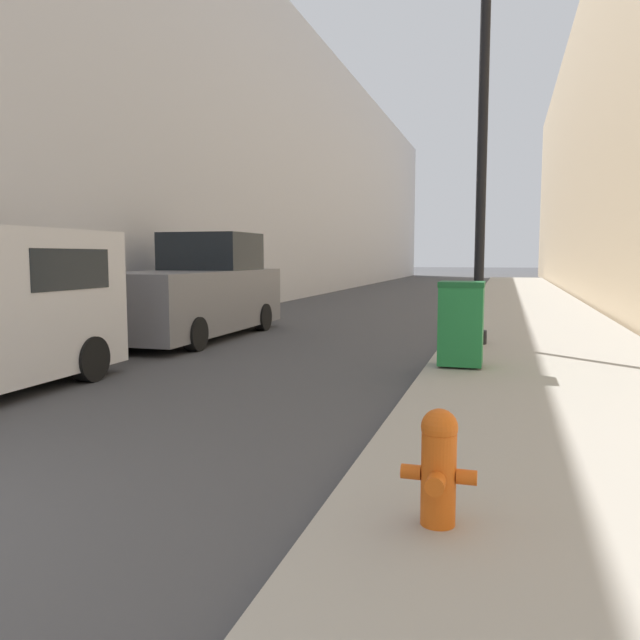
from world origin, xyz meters
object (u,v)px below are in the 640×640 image
(trash_bin, at_px, (461,323))
(fire_hydrant, at_px, (439,464))
(lamppost, at_px, (483,121))
(pickup_truck, at_px, (195,293))

(trash_bin, bearing_deg, fire_hydrant, -87.42)
(trash_bin, relative_size, lamppost, 0.18)
(fire_hydrant, xyz_separation_m, trash_bin, (-0.25, 5.59, 0.27))
(lamppost, bearing_deg, pickup_truck, 176.39)
(trash_bin, xyz_separation_m, lamppost, (0.13, 2.54, 3.38))
(lamppost, height_order, pickup_truck, lamppost)
(trash_bin, height_order, pickup_truck, pickup_truck)
(fire_hydrant, distance_m, lamppost, 8.91)
(trash_bin, height_order, lamppost, lamppost)
(pickup_truck, bearing_deg, fire_hydrant, -54.38)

